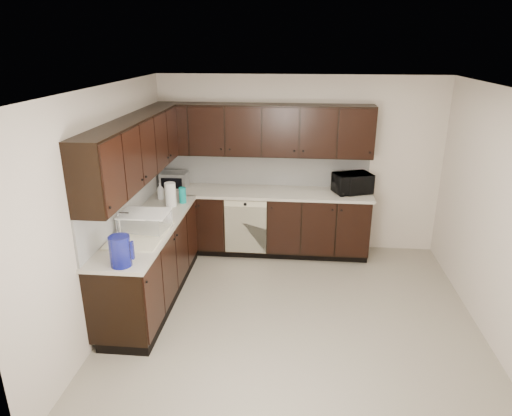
{
  "coord_description": "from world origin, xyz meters",
  "views": [
    {
      "loc": [
        0.0,
        -4.38,
        2.91
      ],
      "look_at": [
        -0.48,
        0.6,
        1.08
      ],
      "focal_mm": 32.0,
      "sensor_mm": 36.0,
      "label": 1
    }
  ],
  "objects": [
    {
      "name": "blue_pitcher",
      "position": [
        -1.62,
        -0.7,
        1.09
      ],
      "size": [
        0.25,
        0.25,
        0.3
      ],
      "primitive_type": "cylinder",
      "rotation": [
        0.0,
        0.0,
        0.32
      ],
      "color": "navy",
      "rests_on": "countertop"
    },
    {
      "name": "dishwasher",
      "position": [
        -0.7,
        1.41,
        0.55
      ],
      "size": [
        0.58,
        0.04,
        0.78
      ],
      "color": "beige",
      "rests_on": "lower_cabinets"
    },
    {
      "name": "soap_bottle_a",
      "position": [
        -1.52,
        0.53,
        1.03
      ],
      "size": [
        0.11,
        0.11,
        0.18
      ],
      "primitive_type": "imported",
      "rotation": [
        0.0,
        0.0,
        0.41
      ],
      "color": "gray",
      "rests_on": "countertop"
    },
    {
      "name": "backsplash",
      "position": [
        -1.22,
        1.32,
        1.18
      ],
      "size": [
        3.0,
        2.8,
        0.48
      ],
      "color": "silver",
      "rests_on": "countertop"
    },
    {
      "name": "ceiling",
      "position": [
        0.0,
        0.0,
        2.5
      ],
      "size": [
        4.0,
        4.0,
        0.0
      ],
      "primitive_type": "plane",
      "rotation": [
        3.14,
        0.0,
        0.0
      ],
      "color": "white",
      "rests_on": "wall_back"
    },
    {
      "name": "sink",
      "position": [
        -1.68,
        -0.01,
        0.88
      ],
      "size": [
        0.54,
        0.82,
        0.42
      ],
      "color": "beige",
      "rests_on": "countertop"
    },
    {
      "name": "wall_left",
      "position": [
        -2.0,
        0.0,
        1.25
      ],
      "size": [
        0.02,
        4.0,
        2.5
      ],
      "primitive_type": "cube",
      "color": "beige",
      "rests_on": "floor"
    },
    {
      "name": "floor",
      "position": [
        0.0,
        0.0,
        0.0
      ],
      "size": [
        4.0,
        4.0,
        0.0
      ],
      "primitive_type": "plane",
      "color": "gray",
      "rests_on": "ground"
    },
    {
      "name": "soap_bottle_b",
      "position": [
        -1.81,
        1.21,
        1.05
      ],
      "size": [
        0.11,
        0.11,
        0.22
      ],
      "primitive_type": "imported",
      "rotation": [
        0.0,
        0.0,
        -0.32
      ],
      "color": "gray",
      "rests_on": "countertop"
    },
    {
      "name": "upper_cabinets",
      "position": [
        -1.1,
        1.2,
        1.77
      ],
      "size": [
        3.0,
        2.8,
        0.7
      ],
      "color": "black",
      "rests_on": "wall_back"
    },
    {
      "name": "lower_cabinets",
      "position": [
        -1.01,
        1.11,
        0.41
      ],
      "size": [
        3.0,
        2.8,
        0.9
      ],
      "color": "black",
      "rests_on": "floor"
    },
    {
      "name": "wall_front",
      "position": [
        0.0,
        -2.0,
        1.25
      ],
      "size": [
        4.0,
        0.02,
        2.5
      ],
      "primitive_type": "cube",
      "color": "beige",
      "rests_on": "floor"
    },
    {
      "name": "countertop",
      "position": [
        -1.01,
        1.11,
        0.92
      ],
      "size": [
        3.03,
        2.83,
        0.04
      ],
      "color": "beige",
      "rests_on": "lower_cabinets"
    },
    {
      "name": "teal_tumbler",
      "position": [
        -1.48,
        1.09,
        1.04
      ],
      "size": [
        0.12,
        0.12,
        0.2
      ],
      "primitive_type": "cylinder",
      "rotation": [
        0.0,
        0.0,
        0.4
      ],
      "color": "#0C8E89",
      "rests_on": "countertop"
    },
    {
      "name": "toaster_oven",
      "position": [
        -1.75,
        1.69,
        1.06
      ],
      "size": [
        0.38,
        0.28,
        0.23
      ],
      "primitive_type": "cube",
      "rotation": [
        0.0,
        0.0,
        0.02
      ],
      "color": "#B4B4B6",
      "rests_on": "countertop"
    },
    {
      "name": "wall_back",
      "position": [
        0.0,
        2.0,
        1.25
      ],
      "size": [
        4.0,
        0.02,
        2.5
      ],
      "primitive_type": "cube",
      "color": "beige",
      "rests_on": "floor"
    },
    {
      "name": "microwave",
      "position": [
        0.75,
        1.73,
        1.08
      ],
      "size": [
        0.58,
        0.49,
        0.27
      ],
      "primitive_type": "imported",
      "rotation": [
        0.0,
        0.0,
        0.37
      ],
      "color": "black",
      "rests_on": "countertop"
    },
    {
      "name": "paper_towel_roll",
      "position": [
        -1.6,
        0.96,
        1.09
      ],
      "size": [
        0.16,
        0.16,
        0.3
      ],
      "primitive_type": "cylinder",
      "rotation": [
        0.0,
        0.0,
        0.2
      ],
      "color": "white",
      "rests_on": "countertop"
    },
    {
      "name": "storage_bin",
      "position": [
        -1.67,
        0.15,
        1.04
      ],
      "size": [
        0.54,
        0.42,
        0.2
      ],
      "primitive_type": "cube",
      "rotation": [
        0.0,
        0.0,
        -0.11
      ],
      "color": "white",
      "rests_on": "countertop"
    },
    {
      "name": "wall_right",
      "position": [
        2.0,
        0.0,
        1.25
      ],
      "size": [
        0.02,
        4.0,
        2.5
      ],
      "primitive_type": "cube",
      "color": "beige",
      "rests_on": "floor"
    }
  ]
}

